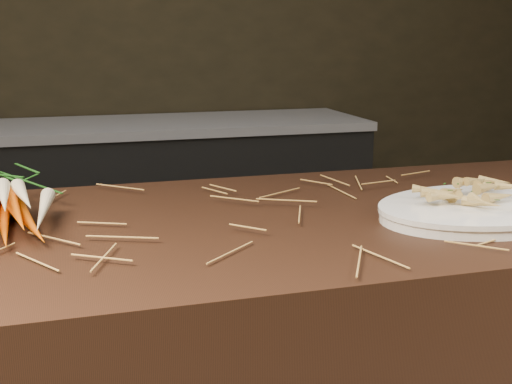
% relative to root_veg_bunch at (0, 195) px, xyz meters
% --- Properties ---
extents(back_counter, '(1.82, 0.62, 0.84)m').
position_rel_root_veg_bunch_xyz_m(back_counter, '(0.56, 1.74, -0.52)').
color(back_counter, black).
rests_on(back_counter, ground).
extents(straw_bedding, '(1.40, 0.60, 0.02)m').
position_rel_root_veg_bunch_xyz_m(straw_bedding, '(0.26, -0.14, -0.03)').
color(straw_bedding, '#AB7A34').
rests_on(straw_bedding, main_counter).
extents(root_veg_bunch, '(0.20, 0.47, 0.09)m').
position_rel_root_veg_bunch_xyz_m(root_veg_bunch, '(0.00, 0.00, 0.00)').
color(root_veg_bunch, '#E44000').
rests_on(root_veg_bunch, main_counter).
extents(serving_platter, '(0.44, 0.32, 0.02)m').
position_rel_root_veg_bunch_xyz_m(serving_platter, '(0.85, -0.25, -0.03)').
color(serving_platter, white).
rests_on(serving_platter, main_counter).
extents(roasted_veg_heap, '(0.22, 0.17, 0.05)m').
position_rel_root_veg_bunch_xyz_m(roasted_veg_heap, '(0.85, -0.25, 0.00)').
color(roasted_veg_heap, '#A68142').
rests_on(roasted_veg_heap, serving_platter).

